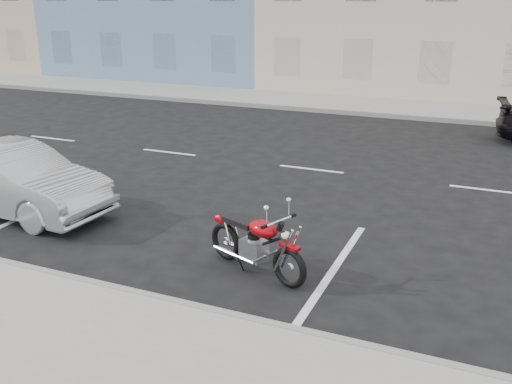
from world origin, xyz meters
TOP-DOWN VIEW (x-y plane):
  - ground at (0.00, 0.00)m, footprint 120.00×120.00m
  - sidewalk_far at (-5.00, 8.70)m, footprint 80.00×3.40m
  - curb_far at (-5.00, 7.00)m, footprint 80.00×0.12m
  - motorcycle at (-0.41, -5.80)m, footprint 1.84×0.90m
  - sedan_silver at (-6.28, -5.04)m, footprint 4.06×1.66m

SIDE VIEW (x-z plane):
  - ground at x=0.00m, z-range 0.00..0.00m
  - sidewalk_far at x=-5.00m, z-range 0.00..0.15m
  - curb_far at x=-5.00m, z-range 0.00..0.16m
  - motorcycle at x=-0.41m, z-range -0.04..0.93m
  - sedan_silver at x=-6.28m, z-range 0.00..1.31m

